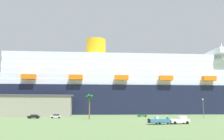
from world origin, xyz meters
TOP-DOWN VIEW (x-y plane):
  - ground_plane at (0.00, 30.00)m, footprint 600.00×600.00m
  - cruise_ship at (12.07, 67.61)m, footprint 233.54×45.37m
  - terminal_building at (-51.99, 27.88)m, footprint 52.02×23.98m
  - pickup_truck at (8.99, -21.51)m, footprint 5.87×3.08m
  - small_boat_on_trailer at (3.50, -22.53)m, footprint 7.75×3.14m
  - palm_tree at (-17.39, 2.75)m, footprint 3.00×2.92m
  - street_lamp at (27.95, 4.96)m, footprint 0.56×0.56m
  - parked_car_green_wagon at (6.30, 21.84)m, footprint 4.67×2.49m
  - parked_car_black_coupe at (-40.01, 9.27)m, footprint 4.56×2.18m
  - parked_car_silver_sedan at (-31.57, 11.22)m, footprint 4.37×2.27m

SIDE VIEW (x-z plane):
  - ground_plane at x=0.00m, z-range 0.00..0.00m
  - parked_car_silver_sedan at x=-31.57m, z-range 0.04..1.62m
  - parked_car_green_wagon at x=6.30m, z-range 0.04..1.62m
  - parked_car_black_coupe at x=-40.01m, z-range 0.04..1.62m
  - small_boat_on_trailer at x=3.50m, z-range -0.11..2.04m
  - pickup_truck at x=8.99m, z-range -0.06..2.14m
  - terminal_building at x=-51.99m, z-range 0.02..10.20m
  - street_lamp at x=27.95m, z-range 1.20..9.05m
  - palm_tree at x=-17.39m, z-range 3.02..12.38m
  - cruise_ship at x=12.07m, z-range -12.86..44.65m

